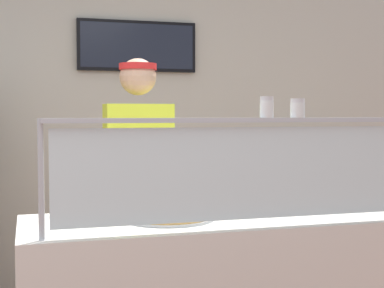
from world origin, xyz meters
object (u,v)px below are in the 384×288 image
parmesan_shaker (267,108)px  worker_figure (139,190)px  pizza_box_stack (328,175)px  pizza_server (178,211)px  pizza_tray (169,216)px  pepper_flake_shaker (297,109)px

parmesan_shaker → worker_figure: 1.11m
parmesan_shaker → pizza_box_stack: parmesan_shaker is taller
parmesan_shaker → pizza_box_stack: (1.42, 1.95, -0.54)m
pizza_server → pizza_box_stack: bearing=45.1°
pizza_server → worker_figure: worker_figure is taller
pizza_tray → pepper_flake_shaker: bearing=-30.2°
pepper_flake_shaker → pizza_server: bearing=149.6°
pizza_box_stack → worker_figure: bearing=-150.5°
pepper_flake_shaker → worker_figure: (-0.53, 0.93, -0.46)m
pizza_server → worker_figure: 0.66m
pizza_tray → pizza_box_stack: 2.43m
parmesan_shaker → worker_figure: (-0.38, 0.93, -0.46)m
pizza_tray → parmesan_shaker: parmesan_shaker is taller
worker_figure → pizza_box_stack: worker_figure is taller
pizza_server → parmesan_shaker: parmesan_shaker is taller
worker_figure → pizza_box_stack: size_ratio=3.42×
pizza_server → pepper_flake_shaker: (0.47, -0.28, 0.48)m
pizza_tray → worker_figure: 0.64m
pepper_flake_shaker → parmesan_shaker: bearing=180.0°
worker_figure → pizza_server: bearing=-85.1°
pizza_box_stack → pizza_tray: bearing=-137.1°
parmesan_shaker → worker_figure: worker_figure is taller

